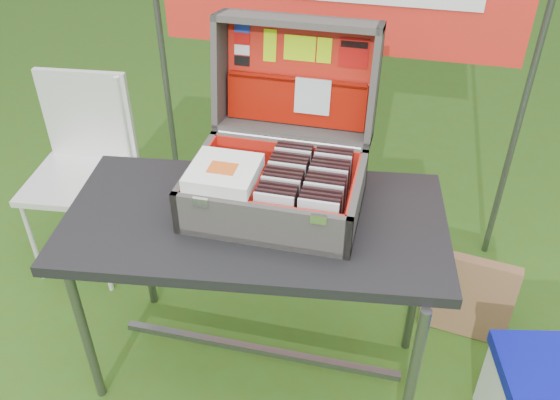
% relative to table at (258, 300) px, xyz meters
% --- Properties ---
extents(ground, '(80.00, 80.00, 0.00)m').
position_rel_table_xyz_m(ground, '(0.11, -0.09, -0.41)').
color(ground, '#365314').
rests_on(ground, ground).
extents(table, '(1.38, 0.82, 0.82)m').
position_rel_table_xyz_m(table, '(0.00, 0.00, 0.00)').
color(table, black).
rests_on(table, ground).
extents(table_top, '(1.38, 0.82, 0.04)m').
position_rel_table_xyz_m(table_top, '(0.00, 0.00, 0.39)').
color(table_top, black).
rests_on(table_top, ground).
extents(table_leg_fl, '(0.04, 0.04, 0.78)m').
position_rel_table_xyz_m(table_leg_fl, '(-0.59, -0.27, -0.02)').
color(table_leg_fl, '#59595B').
rests_on(table_leg_fl, ground).
extents(table_leg_fr, '(0.04, 0.04, 0.78)m').
position_rel_table_xyz_m(table_leg_fr, '(0.59, -0.27, -0.02)').
color(table_leg_fr, '#59595B').
rests_on(table_leg_fr, ground).
extents(table_leg_bl, '(0.04, 0.04, 0.78)m').
position_rel_table_xyz_m(table_leg_bl, '(-0.59, 0.27, -0.02)').
color(table_leg_bl, '#59595B').
rests_on(table_leg_bl, ground).
extents(table_leg_br, '(0.04, 0.04, 0.78)m').
position_rel_table_xyz_m(table_leg_br, '(0.59, 0.27, -0.02)').
color(table_leg_br, '#59595B').
rests_on(table_leg_br, ground).
extents(table_brace, '(1.16, 0.03, 0.03)m').
position_rel_table_xyz_m(table_brace, '(0.00, -0.00, -0.29)').
color(table_brace, '#59595B').
rests_on(table_brace, ground).
extents(suitcase, '(0.58, 0.58, 0.55)m').
position_rel_table_xyz_m(suitcase, '(0.06, 0.12, 0.69)').
color(suitcase, '#45423D').
rests_on(suitcase, table).
extents(suitcase_base_bottom, '(0.58, 0.42, 0.02)m').
position_rel_table_xyz_m(suitcase_base_bottom, '(0.06, 0.06, 0.42)').
color(suitcase_base_bottom, '#45423D').
rests_on(suitcase_base_bottom, table_top).
extents(suitcase_base_wall_front, '(0.58, 0.02, 0.16)m').
position_rel_table_xyz_m(suitcase_base_wall_front, '(0.06, -0.14, 0.49)').
color(suitcase_base_wall_front, '#45423D').
rests_on(suitcase_base_wall_front, table_top).
extents(suitcase_base_wall_back, '(0.58, 0.02, 0.16)m').
position_rel_table_xyz_m(suitcase_base_wall_back, '(0.06, 0.26, 0.49)').
color(suitcase_base_wall_back, '#45423D').
rests_on(suitcase_base_wall_back, table_top).
extents(suitcase_base_wall_left, '(0.02, 0.42, 0.16)m').
position_rel_table_xyz_m(suitcase_base_wall_left, '(-0.22, 0.06, 0.49)').
color(suitcase_base_wall_left, '#45423D').
rests_on(suitcase_base_wall_left, table_top).
extents(suitcase_base_wall_right, '(0.02, 0.42, 0.16)m').
position_rel_table_xyz_m(suitcase_base_wall_right, '(0.34, 0.06, 0.49)').
color(suitcase_base_wall_right, '#45423D').
rests_on(suitcase_base_wall_right, table_top).
extents(suitcase_liner_floor, '(0.54, 0.37, 0.01)m').
position_rel_table_xyz_m(suitcase_liner_floor, '(0.06, 0.06, 0.43)').
color(suitcase_liner_floor, red).
rests_on(suitcase_liner_floor, suitcase_base_bottom).
extents(suitcase_latch_left, '(0.05, 0.01, 0.03)m').
position_rel_table_xyz_m(suitcase_latch_left, '(-0.13, -0.15, 0.55)').
color(suitcase_latch_left, silver).
rests_on(suitcase_latch_left, suitcase_base_wall_front).
extents(suitcase_latch_right, '(0.05, 0.01, 0.03)m').
position_rel_table_xyz_m(suitcase_latch_right, '(0.24, -0.15, 0.55)').
color(suitcase_latch_right, silver).
rests_on(suitcase_latch_right, suitcase_base_wall_front).
extents(suitcase_hinge, '(0.52, 0.02, 0.02)m').
position_rel_table_xyz_m(suitcase_hinge, '(0.06, 0.27, 0.56)').
color(suitcase_hinge, silver).
rests_on(suitcase_hinge, suitcase_base_wall_back).
extents(suitcase_lid_back, '(0.58, 0.09, 0.41)m').
position_rel_table_xyz_m(suitcase_lid_back, '(0.06, 0.44, 0.75)').
color(suitcase_lid_back, '#45423D').
rests_on(suitcase_lid_back, suitcase_base_wall_back).
extents(suitcase_lid_rim_far, '(0.58, 0.16, 0.05)m').
position_rel_table_xyz_m(suitcase_lid_rim_far, '(0.06, 0.41, 0.95)').
color(suitcase_lid_rim_far, '#45423D').
rests_on(suitcase_lid_rim_far, suitcase_lid_back).
extents(suitcase_lid_rim_near, '(0.58, 0.16, 0.05)m').
position_rel_table_xyz_m(suitcase_lid_rim_near, '(0.06, 0.35, 0.56)').
color(suitcase_lid_rim_near, '#45423D').
rests_on(suitcase_lid_rim_near, suitcase_lid_back).
extents(suitcase_lid_rim_left, '(0.02, 0.22, 0.44)m').
position_rel_table_xyz_m(suitcase_lid_rim_left, '(-0.22, 0.38, 0.76)').
color(suitcase_lid_rim_left, '#45423D').
rests_on(suitcase_lid_rim_left, suitcase_lid_back).
extents(suitcase_lid_rim_right, '(0.02, 0.22, 0.44)m').
position_rel_table_xyz_m(suitcase_lid_rim_right, '(0.34, 0.38, 0.76)').
color(suitcase_lid_rim_right, '#45423D').
rests_on(suitcase_lid_rim_right, suitcase_lid_back).
extents(suitcase_lid_liner, '(0.53, 0.07, 0.36)m').
position_rel_table_xyz_m(suitcase_lid_liner, '(0.06, 0.43, 0.75)').
color(suitcase_lid_liner, red).
rests_on(suitcase_lid_liner, suitcase_lid_back).
extents(suitcase_liner_wall_front, '(0.54, 0.01, 0.13)m').
position_rel_table_xyz_m(suitcase_liner_wall_front, '(0.06, -0.12, 0.50)').
color(suitcase_liner_wall_front, red).
rests_on(suitcase_liner_wall_front, suitcase_base_bottom).
extents(suitcase_liner_wall_back, '(0.54, 0.01, 0.13)m').
position_rel_table_xyz_m(suitcase_liner_wall_back, '(0.06, 0.24, 0.50)').
color(suitcase_liner_wall_back, red).
rests_on(suitcase_liner_wall_back, suitcase_base_bottom).
extents(suitcase_liner_wall_left, '(0.01, 0.37, 0.13)m').
position_rel_table_xyz_m(suitcase_liner_wall_left, '(-0.21, 0.06, 0.50)').
color(suitcase_liner_wall_left, red).
rests_on(suitcase_liner_wall_left, suitcase_base_bottom).
extents(suitcase_liner_wall_right, '(0.01, 0.37, 0.13)m').
position_rel_table_xyz_m(suitcase_liner_wall_right, '(0.32, 0.06, 0.50)').
color(suitcase_liner_wall_right, red).
rests_on(suitcase_liner_wall_right, suitcase_base_bottom).
extents(suitcase_lid_pocket, '(0.52, 0.06, 0.17)m').
position_rel_table_xyz_m(suitcase_lid_pocket, '(0.06, 0.40, 0.66)').
color(suitcase_lid_pocket, '#8E0F04').
rests_on(suitcase_lid_pocket, suitcase_lid_liner).
extents(suitcase_pocket_edge, '(0.51, 0.02, 0.02)m').
position_rel_table_xyz_m(suitcase_pocket_edge, '(0.06, 0.40, 0.74)').
color(suitcase_pocket_edge, '#8E0F04').
rests_on(suitcase_pocket_edge, suitcase_lid_pocket).
extents(suitcase_pocket_cd, '(0.13, 0.03, 0.13)m').
position_rel_table_xyz_m(suitcase_pocket_cd, '(0.12, 0.38, 0.69)').
color(suitcase_pocket_cd, silver).
rests_on(suitcase_pocket_cd, suitcase_lid_pocket).
extents(lid_sticker_cc_a, '(0.06, 0.01, 0.04)m').
position_rel_table_xyz_m(lid_sticker_cc_a, '(-0.16, 0.45, 0.90)').
color(lid_sticker_cc_a, '#1933B2').
rests_on(lid_sticker_cc_a, suitcase_lid_liner).
extents(lid_sticker_cc_b, '(0.06, 0.01, 0.04)m').
position_rel_table_xyz_m(lid_sticker_cc_b, '(-0.16, 0.44, 0.86)').
color(lid_sticker_cc_b, '#BC0D0A').
rests_on(lid_sticker_cc_b, suitcase_lid_liner).
extents(lid_sticker_cc_c, '(0.06, 0.01, 0.04)m').
position_rel_table_xyz_m(lid_sticker_cc_c, '(-0.16, 0.44, 0.82)').
color(lid_sticker_cc_c, white).
rests_on(lid_sticker_cc_c, suitcase_lid_liner).
extents(lid_sticker_cc_d, '(0.06, 0.01, 0.04)m').
position_rel_table_xyz_m(lid_sticker_cc_d, '(-0.16, 0.43, 0.78)').
color(lid_sticker_cc_d, black).
rests_on(lid_sticker_cc_d, suitcase_lid_liner).
extents(lid_card_neon_tall, '(0.05, 0.02, 0.11)m').
position_rel_table_xyz_m(lid_card_neon_tall, '(-0.05, 0.44, 0.84)').
color(lid_card_neon_tall, '#B1EF06').
rests_on(lid_card_neon_tall, suitcase_lid_liner).
extents(lid_card_neon_main, '(0.11, 0.02, 0.09)m').
position_rel_table_xyz_m(lid_card_neon_main, '(0.06, 0.44, 0.84)').
color(lid_card_neon_main, '#B1EF06').
rests_on(lid_card_neon_main, suitcase_lid_liner).
extents(lid_card_neon_small, '(0.05, 0.02, 0.09)m').
position_rel_table_xyz_m(lid_card_neon_small, '(0.14, 0.44, 0.84)').
color(lid_card_neon_small, '#B1EF06').
rests_on(lid_card_neon_small, suitcase_lid_liner).
extents(lid_sticker_band, '(0.10, 0.02, 0.10)m').
position_rel_table_xyz_m(lid_sticker_band, '(0.25, 0.44, 0.84)').
color(lid_sticker_band, '#BC0D0A').
rests_on(lid_sticker_band, suitcase_lid_liner).
extents(lid_sticker_band_bar, '(0.09, 0.01, 0.02)m').
position_rel_table_xyz_m(lid_sticker_band_bar, '(0.25, 0.45, 0.87)').
color(lid_sticker_band_bar, black).
rests_on(lid_sticker_band_bar, suitcase_lid_liner).
extents(cd_left_0, '(0.13, 0.01, 0.15)m').
position_rel_table_xyz_m(cd_left_0, '(0.09, -0.10, 0.51)').
color(cd_left_0, silver).
rests_on(cd_left_0, suitcase_liner_floor).
extents(cd_left_1, '(0.13, 0.01, 0.15)m').
position_rel_table_xyz_m(cd_left_1, '(0.09, -0.08, 0.51)').
color(cd_left_1, black).
rests_on(cd_left_1, suitcase_liner_floor).
extents(cd_left_2, '(0.13, 0.01, 0.15)m').
position_rel_table_xyz_m(cd_left_2, '(0.09, -0.06, 0.51)').
color(cd_left_2, black).
rests_on(cd_left_2, suitcase_liner_floor).
extents(cd_left_3, '(0.13, 0.01, 0.15)m').
position_rel_table_xyz_m(cd_left_3, '(0.09, -0.03, 0.51)').
color(cd_left_3, black).
rests_on(cd_left_3, suitcase_liner_floor).
extents(cd_left_4, '(0.13, 0.01, 0.15)m').
position_rel_table_xyz_m(cd_left_4, '(0.09, -0.01, 0.51)').
color(cd_left_4, silver).
rests_on(cd_left_4, suitcase_liner_floor).
extents(cd_left_5, '(0.13, 0.01, 0.15)m').
position_rel_table_xyz_m(cd_left_5, '(0.09, 0.01, 0.51)').
color(cd_left_5, black).
rests_on(cd_left_5, suitcase_liner_floor).
extents(cd_left_6, '(0.13, 0.01, 0.15)m').
position_rel_table_xyz_m(cd_left_6, '(0.09, 0.04, 0.51)').
color(cd_left_6, black).
rests_on(cd_left_6, suitcase_liner_floor).
extents(cd_left_7, '(0.13, 0.01, 0.15)m').
position_rel_table_xyz_m(cd_left_7, '(0.09, 0.06, 0.51)').
color(cd_left_7, black).
rests_on(cd_left_7, suitcase_liner_floor).
extents(cd_left_8, '(0.13, 0.01, 0.15)m').
position_rel_table_xyz_m(cd_left_8, '(0.09, 0.08, 0.51)').
color(cd_left_8, silver).
rests_on(cd_left_8, suitcase_liner_floor).
extents(cd_left_9, '(0.13, 0.01, 0.15)m').
position_rel_table_xyz_m(cd_left_9, '(0.09, 0.11, 0.51)').
color(cd_left_9, black).
rests_on(cd_left_9, suitcase_liner_floor).
extents(cd_left_10, '(0.13, 0.01, 0.15)m').
position_rel_table_xyz_m(cd_left_10, '(0.09, 0.13, 0.51)').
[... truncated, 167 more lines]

